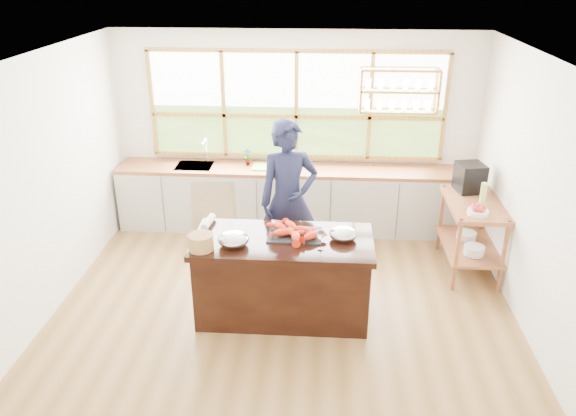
# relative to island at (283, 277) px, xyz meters

# --- Properties ---
(ground_plane) EXTENTS (5.00, 5.00, 0.00)m
(ground_plane) POSITION_rel_island_xyz_m (0.00, 0.20, -0.45)
(ground_plane) COLOR olive
(room_shell) EXTENTS (5.02, 4.52, 2.71)m
(room_shell) POSITION_rel_island_xyz_m (0.02, 0.71, 1.30)
(room_shell) COLOR white
(room_shell) RESTS_ON ground_plane
(back_counter) EXTENTS (4.90, 0.63, 0.90)m
(back_counter) POSITION_rel_island_xyz_m (-0.02, 2.14, 0.00)
(back_counter) COLOR #B0ADA6
(back_counter) RESTS_ON ground_plane
(right_shelf_unit) EXTENTS (0.62, 1.10, 0.90)m
(right_shelf_unit) POSITION_rel_island_xyz_m (2.19, 1.09, 0.15)
(right_shelf_unit) COLOR #9C532D
(right_shelf_unit) RESTS_ON ground_plane
(island) EXTENTS (1.85, 0.90, 0.90)m
(island) POSITION_rel_island_xyz_m (0.00, 0.00, 0.00)
(island) COLOR black
(island) RESTS_ON ground_plane
(cook) EXTENTS (0.80, 0.65, 1.91)m
(cook) POSITION_rel_island_xyz_m (-0.00, 0.90, 0.50)
(cook) COLOR #161934
(cook) RESTS_ON ground_plane
(potted_plant) EXTENTS (0.13, 0.09, 0.25)m
(potted_plant) POSITION_rel_island_xyz_m (-0.66, 2.20, 0.57)
(potted_plant) COLOR slate
(potted_plant) RESTS_ON back_counter
(cutting_board) EXTENTS (0.40, 0.31, 0.01)m
(cutting_board) POSITION_rel_island_xyz_m (-0.38, 2.14, 0.45)
(cutting_board) COLOR #70B948
(cutting_board) RESTS_ON back_counter
(espresso_machine) EXTENTS (0.37, 0.38, 0.35)m
(espresso_machine) POSITION_rel_island_xyz_m (2.19, 1.47, 0.62)
(espresso_machine) COLOR black
(espresso_machine) RESTS_ON right_shelf_unit
(wine_bottle) EXTENTS (0.09, 0.09, 0.29)m
(wine_bottle) POSITION_rel_island_xyz_m (2.24, 1.00, 0.59)
(wine_bottle) COLOR #AEC862
(wine_bottle) RESTS_ON right_shelf_unit
(fruit_bowl) EXTENTS (0.23, 0.23, 0.11)m
(fruit_bowl) POSITION_rel_island_xyz_m (2.14, 0.76, 0.49)
(fruit_bowl) COLOR white
(fruit_bowl) RESTS_ON right_shelf_unit
(slate_board) EXTENTS (0.56, 0.41, 0.02)m
(slate_board) POSITION_rel_island_xyz_m (0.12, 0.08, 0.45)
(slate_board) COLOR black
(slate_board) RESTS_ON island
(lobster_pile) EXTENTS (0.55, 0.48, 0.08)m
(lobster_pile) POSITION_rel_island_xyz_m (0.11, 0.07, 0.50)
(lobster_pile) COLOR red
(lobster_pile) RESTS_ON slate_board
(mixing_bowl_left) EXTENTS (0.31, 0.31, 0.15)m
(mixing_bowl_left) POSITION_rel_island_xyz_m (-0.48, -0.17, 0.51)
(mixing_bowl_left) COLOR #B0B2B7
(mixing_bowl_left) RESTS_ON island
(mixing_bowl_right) EXTENTS (0.29, 0.29, 0.14)m
(mixing_bowl_right) POSITION_rel_island_xyz_m (0.62, 0.04, 0.51)
(mixing_bowl_right) COLOR #B0B2B7
(mixing_bowl_right) RESTS_ON island
(wine_glass) EXTENTS (0.08, 0.08, 0.22)m
(wine_glass) POSITION_rel_island_xyz_m (0.39, -0.20, 0.61)
(wine_glass) COLOR white
(wine_glass) RESTS_ON island
(wicker_basket) EXTENTS (0.25, 0.25, 0.16)m
(wicker_basket) POSITION_rel_island_xyz_m (-0.79, -0.27, 0.53)
(wicker_basket) COLOR #A46E41
(wicker_basket) RESTS_ON island
(parchment_roll) EXTENTS (0.11, 0.31, 0.08)m
(parchment_roll) POSITION_rel_island_xyz_m (-0.83, 0.27, 0.49)
(parchment_roll) COLOR white
(parchment_roll) RESTS_ON island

